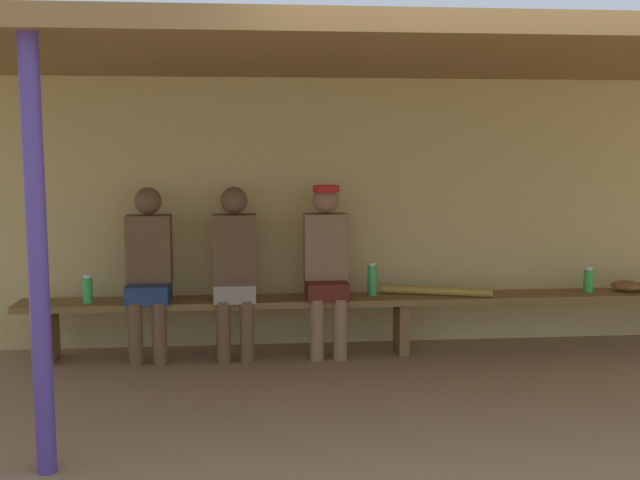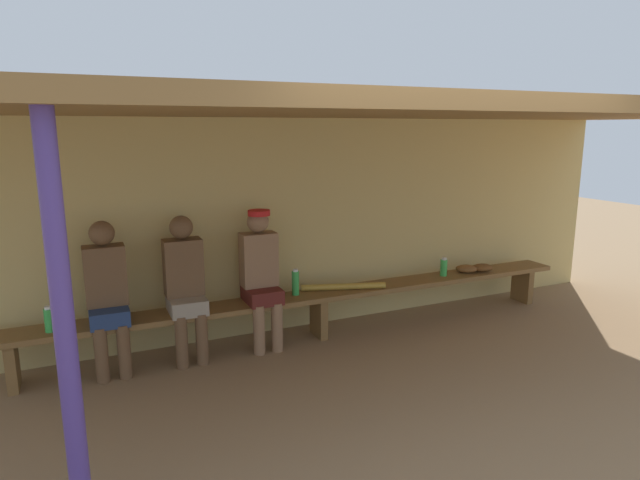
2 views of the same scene
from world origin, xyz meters
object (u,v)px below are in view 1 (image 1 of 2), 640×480
(player_shirtless_tan, at_px, (235,265))
(player_in_red, at_px, (149,266))
(bench, at_px, (402,305))
(player_in_blue, at_px, (326,261))
(baseball_bat, at_px, (436,291))
(water_bottle_orange, at_px, (588,280))
(baseball_glove_dark_brown, at_px, (626,286))
(water_bottle_clear, at_px, (88,290))
(support_post, at_px, (38,260))
(water_bottle_blue, at_px, (372,280))

(player_shirtless_tan, bearing_deg, player_in_red, 180.00)
(bench, distance_m, player_in_blue, 0.71)
(baseball_bat, bearing_deg, player_in_blue, -162.73)
(player_in_red, relative_size, player_in_blue, 0.99)
(water_bottle_orange, distance_m, baseball_glove_dark_brown, 0.33)
(baseball_bat, bearing_deg, player_shirtless_tan, -162.61)
(bench, xyz_separation_m, player_shirtless_tan, (-1.33, 0.00, 0.34))
(player_shirtless_tan, distance_m, water_bottle_clear, 1.13)
(support_post, distance_m, water_bottle_clear, 2.13)
(player_in_blue, distance_m, baseball_glove_dark_brown, 2.50)
(player_in_red, xyz_separation_m, water_bottle_blue, (1.75, 0.04, -0.14))
(player_in_blue, bearing_deg, bench, -0.34)
(water_bottle_clear, bearing_deg, player_in_red, 6.12)
(water_bottle_blue, bearing_deg, water_bottle_clear, -177.60)
(water_bottle_orange, bearing_deg, support_post, -151.05)
(baseball_bat, bearing_deg, support_post, -122.95)
(bench, bearing_deg, water_bottle_blue, 168.68)
(player_in_red, xyz_separation_m, baseball_glove_dark_brown, (3.87, 0.01, -0.22))
(player_in_blue, relative_size, water_bottle_clear, 6.17)
(water_bottle_blue, height_order, baseball_bat, water_bottle_blue)
(water_bottle_orange, distance_m, baseball_bat, 1.27)
(player_in_blue, distance_m, water_bottle_clear, 1.85)
(support_post, height_order, player_shirtless_tan, support_post)
(baseball_bat, bearing_deg, baseball_glove_dark_brown, 17.92)
(bench, bearing_deg, support_post, -137.10)
(player_shirtless_tan, distance_m, player_in_blue, 0.72)
(support_post, height_order, baseball_glove_dark_brown, support_post)
(support_post, relative_size, water_bottle_orange, 10.51)
(player_shirtless_tan, height_order, water_bottle_orange, player_shirtless_tan)
(player_in_red, distance_m, water_bottle_orange, 3.55)
(water_bottle_orange, xyz_separation_m, water_bottle_clear, (-4.00, -0.06, 0.00))
(player_in_blue, relative_size, water_bottle_blue, 5.07)
(support_post, bearing_deg, player_shirtless_tan, 66.04)
(player_shirtless_tan, bearing_deg, bench, -0.13)
(support_post, bearing_deg, player_in_blue, 51.85)
(player_shirtless_tan, relative_size, water_bottle_blue, 5.04)
(bench, height_order, water_bottle_orange, water_bottle_orange)
(bench, xyz_separation_m, player_in_blue, (-0.61, 0.00, 0.36))
(support_post, relative_size, baseball_glove_dark_brown, 9.17)
(player_in_red, bearing_deg, support_post, -97.39)
(baseball_glove_dark_brown, bearing_deg, player_shirtless_tan, -145.09)
(player_in_blue, relative_size, baseball_bat, 1.53)
(support_post, relative_size, water_bottle_blue, 8.30)
(player_shirtless_tan, bearing_deg, baseball_glove_dark_brown, 0.15)
(support_post, height_order, water_bottle_blue, support_post)
(bench, distance_m, baseball_bat, 0.30)
(player_in_red, relative_size, water_bottle_blue, 5.04)
(bench, height_order, baseball_glove_dark_brown, baseball_glove_dark_brown)
(player_in_red, xyz_separation_m, water_bottle_orange, (3.54, 0.01, -0.17))
(water_bottle_orange, bearing_deg, baseball_bat, -179.54)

